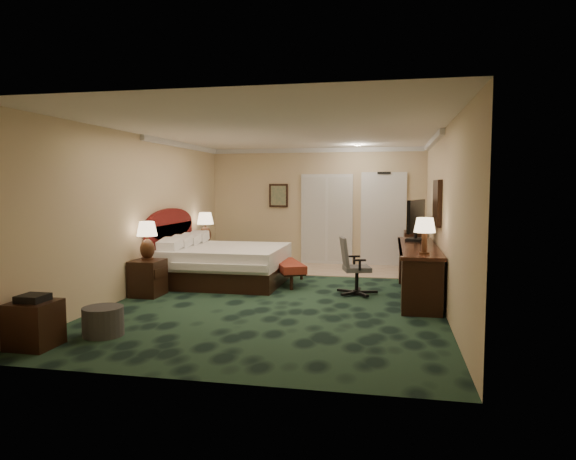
% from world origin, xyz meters
% --- Properties ---
extents(floor, '(5.00, 7.50, 0.00)m').
position_xyz_m(floor, '(0.00, 0.00, 0.00)').
color(floor, black).
rests_on(floor, ground).
extents(ceiling, '(5.00, 7.50, 0.00)m').
position_xyz_m(ceiling, '(0.00, 0.00, 2.70)').
color(ceiling, silver).
rests_on(ceiling, wall_back).
extents(wall_back, '(5.00, 0.00, 2.70)m').
position_xyz_m(wall_back, '(0.00, 3.75, 1.35)').
color(wall_back, beige).
rests_on(wall_back, ground).
extents(wall_front, '(5.00, 0.00, 2.70)m').
position_xyz_m(wall_front, '(0.00, -3.75, 1.35)').
color(wall_front, beige).
rests_on(wall_front, ground).
extents(wall_left, '(0.00, 7.50, 2.70)m').
position_xyz_m(wall_left, '(-2.50, 0.00, 1.35)').
color(wall_left, beige).
rests_on(wall_left, ground).
extents(wall_right, '(0.00, 7.50, 2.70)m').
position_xyz_m(wall_right, '(2.50, 0.00, 1.35)').
color(wall_right, beige).
rests_on(wall_right, ground).
extents(crown_molding, '(5.00, 7.50, 0.10)m').
position_xyz_m(crown_molding, '(0.00, 0.00, 2.65)').
color(crown_molding, silver).
rests_on(crown_molding, wall_back).
extents(tile_patch, '(3.20, 1.70, 0.01)m').
position_xyz_m(tile_patch, '(0.90, 2.90, 0.01)').
color(tile_patch, tan).
rests_on(tile_patch, ground).
extents(headboard, '(0.12, 2.00, 1.40)m').
position_xyz_m(headboard, '(-2.44, 1.00, 0.70)').
color(headboard, '#4D0E09').
rests_on(headboard, ground).
extents(entry_door, '(1.02, 0.06, 2.18)m').
position_xyz_m(entry_door, '(1.55, 3.72, 1.05)').
color(entry_door, silver).
rests_on(entry_door, ground).
extents(closet_doors, '(1.20, 0.06, 2.10)m').
position_xyz_m(closet_doors, '(0.25, 3.71, 1.05)').
color(closet_doors, '#B9B8B3').
rests_on(closet_doors, ground).
extents(wall_art, '(0.45, 0.06, 0.55)m').
position_xyz_m(wall_art, '(-0.90, 3.71, 1.60)').
color(wall_art, '#436452').
rests_on(wall_art, wall_back).
extents(wall_mirror, '(0.05, 0.95, 0.75)m').
position_xyz_m(wall_mirror, '(2.46, 0.60, 1.55)').
color(wall_mirror, white).
rests_on(wall_mirror, wall_right).
extents(bed, '(2.15, 1.99, 0.68)m').
position_xyz_m(bed, '(-1.32, 1.02, 0.34)').
color(bed, white).
rests_on(bed, ground).
extents(nightstand_near, '(0.48, 0.55, 0.60)m').
position_xyz_m(nightstand_near, '(-2.24, -0.35, 0.30)').
color(nightstand_near, black).
rests_on(nightstand_near, ground).
extents(nightstand_far, '(0.45, 0.52, 0.57)m').
position_xyz_m(nightstand_far, '(-2.25, 2.38, 0.28)').
color(nightstand_far, black).
rests_on(nightstand_far, ground).
extents(lamp_near, '(0.40, 0.40, 0.64)m').
position_xyz_m(lamp_near, '(-2.25, -0.31, 0.92)').
color(lamp_near, black).
rests_on(lamp_near, nightstand_near).
extents(lamp_far, '(0.44, 0.44, 0.68)m').
position_xyz_m(lamp_far, '(-2.26, 2.42, 0.91)').
color(lamp_far, black).
rests_on(lamp_far, nightstand_far).
extents(bed_bench, '(0.89, 1.30, 0.42)m').
position_xyz_m(bed_bench, '(-0.15, 1.10, 0.21)').
color(bed_bench, maroon).
rests_on(bed_bench, ground).
extents(ottoman, '(0.53, 0.53, 0.35)m').
position_xyz_m(ottoman, '(-1.71, -2.58, 0.18)').
color(ottoman, '#343434').
rests_on(ottoman, ground).
extents(side_table, '(0.49, 0.49, 0.52)m').
position_xyz_m(side_table, '(-2.23, -3.15, 0.26)').
color(side_table, black).
rests_on(side_table, ground).
extents(desk, '(0.63, 2.91, 0.84)m').
position_xyz_m(desk, '(2.17, 0.52, 0.42)').
color(desk, black).
rests_on(desk, ground).
extents(tv, '(0.38, 0.93, 0.74)m').
position_xyz_m(tv, '(2.16, 1.26, 1.21)').
color(tv, black).
rests_on(tv, desk).
extents(desk_lamp, '(0.34, 0.34, 0.54)m').
position_xyz_m(desk_lamp, '(2.20, -0.55, 1.11)').
color(desk_lamp, black).
rests_on(desk_lamp, desk).
extents(desk_chair, '(0.69, 0.66, 0.97)m').
position_xyz_m(desk_chair, '(1.17, 0.41, 0.49)').
color(desk_chair, '#585858').
rests_on(desk_chair, ground).
extents(minibar, '(0.45, 0.80, 0.85)m').
position_xyz_m(minibar, '(2.23, 3.20, 0.42)').
color(minibar, black).
rests_on(minibar, ground).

